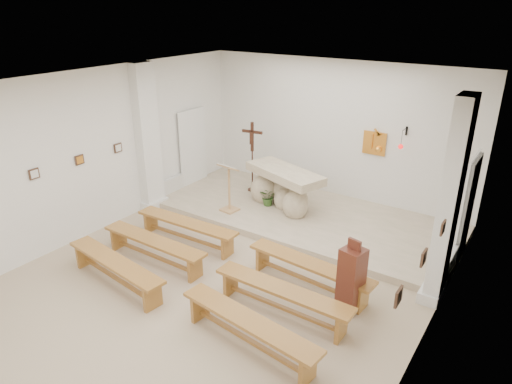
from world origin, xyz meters
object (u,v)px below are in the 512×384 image
Objects in this scene: bench_left_second at (154,245)px; bench_right_third at (249,326)px; bench_right_front at (310,268)px; altar at (283,191)px; bench_right_second at (282,295)px; bench_left_third at (115,267)px; donation_pedestal at (351,279)px; lectern at (229,187)px; bench_left_front at (187,227)px; crucifix_stand at (252,152)px.

bench_left_second is 0.99× the size of bench_right_third.
bench_right_front is 1.87m from bench_right_third.
bench_right_third is (2.01, -4.34, -0.17)m from altar.
bench_left_third is at bearing -161.77° from bench_right_second.
donation_pedestal is 0.53× the size of bench_left_third.
bench_left_third is 2.88m from bench_right_third.
donation_pedestal reaches higher than bench_right_front.
lectern reaches higher than bench_left_front.
altar is 3.18m from bench_right_front.
altar is at bearing 75.80° from bench_left_second.
bench_right_second is at bearing 24.71° from bench_left_third.
bench_right_second and bench_left_third have the same top height.
donation_pedestal is at bearing -24.10° from altar.
crucifix_stand is 0.76× the size of bench_left_second.
donation_pedestal reaches higher than bench_left_front.
bench_left_third is (0.00, -0.94, 0.00)m from bench_left_second.
lectern is 1.57m from bench_left_front.
crucifix_stand is 0.75× the size of bench_right_third.
bench_left_third is (0.05, -3.40, -0.36)m from lectern.
bench_right_third is at bearing -42.76° from lectern.
bench_left_third is (-2.88, -1.87, 0.00)m from bench_right_front.
bench_left_second is (0.00, -0.94, 0.00)m from bench_left_front.
altar is 1.42m from crucifix_stand.
bench_right_front is 3.03m from bench_left_second.
bench_left_front is 3.44m from bench_right_third.
donation_pedestal is at bearing 11.55° from bench_left_second.
lectern is 4.50m from bench_right_third.
bench_left_front is 1.00× the size of bench_right_front.
lectern is 0.50× the size of bench_right_second.
crucifix_stand is 4.83m from bench_left_third.
crucifix_stand is at bearing 179.43° from altar.
lectern is 0.66× the size of crucifix_stand.
bench_left_third is 1.00× the size of bench_right_third.
bench_right_third is (2.88, -0.94, 0.00)m from bench_left_second.
altar reaches higher than bench_right_front.
donation_pedestal is 0.89m from bench_right_front.
lectern is 3.85m from bench_right_second.
bench_right_second is at bearing 96.62° from bench_right_third.
lectern is at bearing 156.76° from bench_right_front.
bench_right_front is (-0.85, 0.19, -0.19)m from donation_pedestal.
crucifix_stand is 0.75× the size of bench_left_front.
bench_left_third is at bearing -142.67° from bench_right_front.
bench_left_third is (-3.73, -1.68, -0.19)m from donation_pedestal.
bench_right_front is 1.01× the size of bench_right_second.
bench_right_third is at bearing -46.37° from altar.
lectern is at bearing -115.92° from altar.
bench_left_front is at bearing -90.77° from altar.
bench_right_front is 3.44m from bench_left_third.
bench_right_front is 0.94m from bench_right_second.
bench_right_front and bench_right_second have the same top height.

